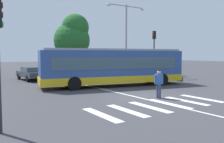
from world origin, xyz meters
TOP-DOWN VIEW (x-y plane):
  - ground_plane at (0.00, 0.00)m, footprint 160.00×160.00m
  - city_transit_bus at (1.46, 5.29)m, footprint 12.20×5.00m
  - pedestrian_crossing_street at (0.61, -0.80)m, footprint 0.56×0.39m
  - parked_car_charcoal at (-3.04, 13.43)m, footprint 2.12×4.61m
  - parked_car_teal at (-0.56, 13.35)m, footprint 1.92×4.53m
  - parked_car_red at (2.17, 13.43)m, footprint 2.07×4.59m
  - traffic_light_far_corner at (9.72, 9.25)m, footprint 0.33×0.32m
  - bus_stop_shelter at (10.72, 10.16)m, footprint 3.86×1.54m
  - twin_arm_street_lamp at (6.46, 10.24)m, footprint 5.19×0.32m
  - background_tree_right at (3.21, 17.24)m, footprint 4.59×4.59m
  - crosswalk_painted_stripes at (-0.77, -2.24)m, footprint 7.34×2.88m
  - lane_center_line at (-0.23, 2.00)m, footprint 0.16×24.00m

SIDE VIEW (x-z plane):
  - ground_plane at x=0.00m, z-range 0.00..0.00m
  - lane_center_line at x=-0.23m, z-range 0.00..0.01m
  - crosswalk_painted_stripes at x=-0.77m, z-range 0.00..0.01m
  - parked_car_charcoal at x=-3.04m, z-range 0.09..1.44m
  - parked_car_teal at x=-0.56m, z-range 0.09..1.44m
  - parked_car_red at x=2.17m, z-range 0.09..1.44m
  - pedestrian_crossing_street at x=0.61m, z-range 0.11..1.83m
  - city_transit_bus at x=1.46m, z-range 0.06..3.12m
  - bus_stop_shelter at x=10.72m, z-range 0.79..4.04m
  - traffic_light_far_corner at x=9.72m, z-range 0.87..6.16m
  - background_tree_right at x=3.21m, z-range 1.01..8.76m
  - twin_arm_street_lamp at x=6.46m, z-range 1.05..9.09m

